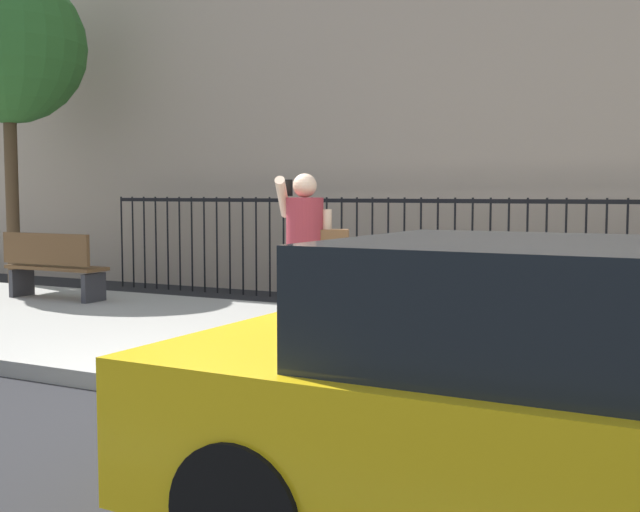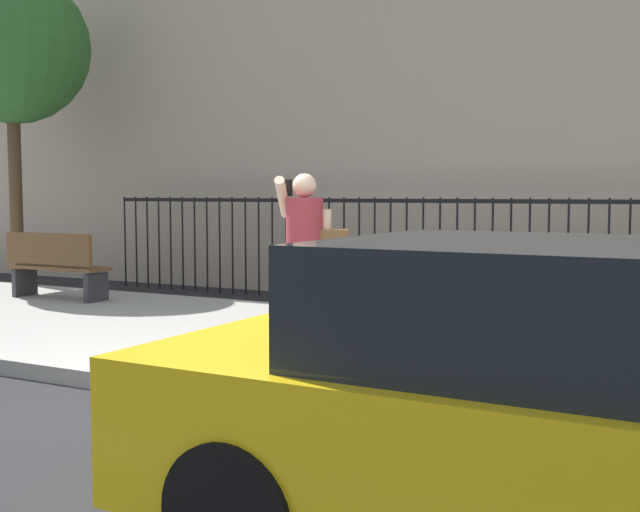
{
  "view_description": "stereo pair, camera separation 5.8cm",
  "coord_description": "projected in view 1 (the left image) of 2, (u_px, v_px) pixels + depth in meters",
  "views": [
    {
      "loc": [
        3.57,
        -4.95,
        1.66
      ],
      "look_at": [
        0.16,
        1.65,
        1.07
      ],
      "focal_mm": 44.4,
      "sensor_mm": 36.0,
      "label": 1
    },
    {
      "loc": [
        3.62,
        -4.92,
        1.66
      ],
      "look_at": [
        0.16,
        1.65,
        1.07
      ],
      "focal_mm": 44.4,
      "sensor_mm": 36.0,
      "label": 2
    }
  ],
  "objects": [
    {
      "name": "ground_plane",
      "position": [
        204.0,
        407.0,
        6.15
      ],
      "size": [
        60.0,
        60.0,
        0.0
      ],
      "primitive_type": "plane",
      "color": "black"
    },
    {
      "name": "sidewalk",
      "position": [
        330.0,
        348.0,
        8.09
      ],
      "size": [
        28.0,
        4.4,
        0.15
      ],
      "primitive_type": "cube",
      "color": "#9E9B93",
      "rests_on": "ground"
    },
    {
      "name": "iron_fence",
      "position": [
        446.0,
        238.0,
        11.29
      ],
      "size": [
        12.03,
        0.04,
        1.6
      ],
      "color": "black",
      "rests_on": "ground"
    },
    {
      "name": "taxi_yellow",
      "position": [
        603.0,
        416.0,
        3.4
      ],
      "size": [
        4.23,
        1.93,
        1.45
      ],
      "color": "yellow",
      "rests_on": "ground"
    },
    {
      "name": "pedestrian_on_phone",
      "position": [
        308.0,
        252.0,
        7.18
      ],
      "size": [
        0.72,
        0.55,
        1.69
      ],
      "color": "beige",
      "rests_on": "sidewalk"
    },
    {
      "name": "street_bench",
      "position": [
        52.0,
        265.0,
        11.22
      ],
      "size": [
        1.6,
        0.45,
        0.95
      ],
      "color": "brown",
      "rests_on": "sidewalk"
    },
    {
      "name": "street_tree_mid",
      "position": [
        8.0,
        47.0,
        13.1
      ],
      "size": [
        2.57,
        2.57,
        5.39
      ],
      "color": "#4C3823",
      "rests_on": "ground"
    }
  ]
}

